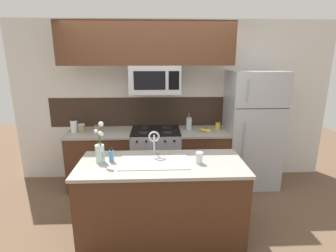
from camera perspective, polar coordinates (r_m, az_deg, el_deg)
The scene contains 21 objects.
ground_plane at distance 3.67m, azimuth -2.55°, elevation -18.95°, with size 10.00×10.00×0.00m, color brown.
rear_partition at distance 4.40m, azimuth 1.16°, elevation 5.22°, with size 5.20×0.10×2.60m, color silver.
splash_band at distance 4.36m, azimuth -2.74°, elevation 3.12°, with size 3.45×0.01×0.48m, color #332319.
back_counter_left at distance 4.34m, azimuth -14.21°, elevation -6.97°, with size 1.00×0.65×0.91m.
back_counter_right at distance 4.32m, azimuth 7.50°, elevation -6.76°, with size 0.78×0.65×0.91m.
stove_range at distance 4.25m, azimuth -2.64°, elevation -6.92°, with size 0.76×0.64×0.93m.
microwave at distance 3.93m, azimuth -2.86°, elevation 10.12°, with size 0.74×0.40×0.41m.
upper_cabinet_band at distance 3.90m, azimuth -4.68°, elevation 17.45°, with size 2.48×0.34×0.60m, color #4C2B19.
refrigerator at distance 4.39m, azimuth 17.71°, elevation -0.64°, with size 0.81×0.74×1.84m.
storage_jar_tall at distance 4.27m, azimuth -19.78°, elevation 0.08°, with size 0.10×0.10×0.21m.
storage_jar_medium at distance 4.21m, azimuth -18.28°, elevation -0.49°, with size 0.10×0.10×0.14m.
storage_jar_short at distance 4.16m, azimuth -15.11°, elevation -0.54°, with size 0.10×0.10×0.12m.
banana_bunch at distance 4.11m, azimuth 8.15°, elevation -0.90°, with size 0.19×0.13×0.08m.
french_press at distance 4.17m, azimuth 4.58°, elevation 0.53°, with size 0.09×0.09×0.27m.
coffee_tin at distance 4.25m, azimuth 10.80°, elevation -0.02°, with size 0.08×0.08×0.11m, color gold.
island_counter at distance 3.13m, azimuth -1.40°, elevation -15.61°, with size 1.84×0.79×0.91m.
kitchen_sink at distance 2.95m, azimuth -3.01°, elevation -9.18°, with size 0.76×0.42×0.16m.
sink_faucet at distance 3.05m, azimuth -3.04°, elevation -3.01°, with size 0.14×0.14×0.31m.
dish_soap_bottle at distance 2.99m, azimuth -12.24°, elevation -6.38°, with size 0.06×0.05×0.16m.
drinking_glass at distance 2.90m, azimuth 6.81°, elevation -6.89°, with size 0.08×0.08×0.13m.
flower_vase at distance 2.98m, azimuth -14.58°, elevation -5.30°, with size 0.13×0.15×0.47m.
Camera 1 is at (0.02, -3.04, 2.06)m, focal length 28.00 mm.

